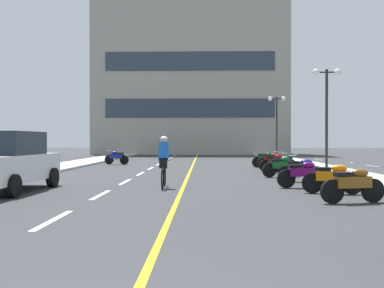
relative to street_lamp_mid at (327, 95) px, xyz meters
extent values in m
plane|color=#2D3033|center=(-7.29, 0.33, -3.87)|extent=(140.00, 140.00, 0.00)
cube|color=#A8A8A3|center=(-14.49, 3.33, -3.81)|extent=(2.40, 72.00, 0.12)
cube|color=#A8A8A3|center=(-0.09, 3.33, -3.81)|extent=(2.40, 72.00, 0.12)
cube|color=silver|center=(-9.29, -14.67, -3.87)|extent=(0.14, 2.20, 0.01)
cube|color=silver|center=(-9.29, -10.67, -3.87)|extent=(0.14, 2.20, 0.01)
cube|color=silver|center=(-9.29, -6.67, -3.87)|extent=(0.14, 2.20, 0.01)
cube|color=silver|center=(-9.29, -2.67, -3.87)|extent=(0.14, 2.20, 0.01)
cube|color=silver|center=(-9.29, 1.33, -3.87)|extent=(0.14, 2.20, 0.01)
cube|color=silver|center=(-9.29, 5.33, -3.87)|extent=(0.14, 2.20, 0.01)
cube|color=silver|center=(-9.29, 9.33, -3.87)|extent=(0.14, 2.20, 0.01)
cube|color=silver|center=(-9.29, 13.33, -3.87)|extent=(0.14, 2.20, 0.01)
cube|color=silver|center=(-9.29, 17.33, -3.87)|extent=(0.14, 2.20, 0.01)
cube|color=silver|center=(-9.29, 21.33, -3.87)|extent=(0.14, 2.20, 0.01)
cube|color=silver|center=(-9.29, 25.33, -3.87)|extent=(0.14, 2.20, 0.01)
cube|color=gold|center=(-7.04, 3.33, -3.87)|extent=(0.12, 66.00, 0.01)
cube|color=#9E998E|center=(-7.85, 27.88, 4.46)|extent=(21.49, 7.11, 16.67)
cube|color=#2D3847|center=(-7.85, 24.28, 1.13)|extent=(18.06, 0.10, 2.00)
cube|color=#2D3847|center=(-7.85, 24.28, 6.13)|extent=(18.06, 0.10, 2.00)
cylinder|color=black|center=(0.00, 0.00, -1.20)|extent=(0.14, 0.14, 5.10)
cylinder|color=black|center=(0.00, 0.00, 1.20)|extent=(1.10, 0.08, 0.08)
sphere|color=white|center=(-0.55, 0.00, 1.20)|extent=(0.36, 0.36, 0.36)
sphere|color=white|center=(0.55, 0.00, 1.20)|extent=(0.36, 0.36, 0.36)
cylinder|color=black|center=(-0.26, 14.15, -1.22)|extent=(0.14, 0.14, 5.06)
cylinder|color=black|center=(-0.26, 14.15, 1.16)|extent=(1.10, 0.08, 0.08)
sphere|color=white|center=(-0.81, 14.15, 1.16)|extent=(0.36, 0.36, 0.36)
sphere|color=white|center=(0.29, 14.15, 1.16)|extent=(0.36, 0.36, 0.36)
cylinder|color=black|center=(-13.07, -8.53, -3.55)|extent=(0.25, 0.65, 0.64)
cylinder|color=black|center=(-11.37, -8.60, -3.55)|extent=(0.25, 0.65, 0.64)
cylinder|color=black|center=(-11.49, -11.40, -3.55)|extent=(0.25, 0.65, 0.64)
cube|color=silver|center=(-12.28, -9.97, -3.15)|extent=(1.88, 4.27, 0.80)
cube|color=#1E2833|center=(-12.28, -9.97, -2.40)|extent=(1.65, 2.26, 0.70)
cylinder|color=black|center=(-2.15, -12.04, -3.57)|extent=(0.61, 0.23, 0.60)
cylinder|color=black|center=(-3.22, -12.29, -3.57)|extent=(0.61, 0.23, 0.60)
cube|color=brown|center=(-2.68, -12.16, -3.35)|extent=(0.94, 0.47, 0.28)
ellipsoid|color=brown|center=(-2.49, -12.12, -3.13)|extent=(0.48, 0.33, 0.22)
cube|color=black|center=(-2.93, -12.22, -3.15)|extent=(0.48, 0.33, 0.10)
cylinder|color=silver|center=(-2.15, -12.04, -2.97)|extent=(0.16, 0.59, 0.03)
cylinder|color=black|center=(-2.11, -10.38, -3.57)|extent=(0.61, 0.22, 0.60)
cylinder|color=black|center=(-3.19, -10.14, -3.57)|extent=(0.61, 0.22, 0.60)
cube|color=orange|center=(-2.65, -10.26, -3.35)|extent=(0.94, 0.46, 0.28)
ellipsoid|color=orange|center=(-2.45, -10.30, -3.13)|extent=(0.48, 0.33, 0.22)
cube|color=black|center=(-2.89, -10.21, -3.15)|extent=(0.48, 0.33, 0.10)
cylinder|color=silver|center=(-2.11, -10.38, -2.97)|extent=(0.16, 0.59, 0.03)
cylinder|color=black|center=(-2.60, -8.55, -3.57)|extent=(0.61, 0.19, 0.60)
cylinder|color=black|center=(-3.68, -8.72, -3.57)|extent=(0.61, 0.19, 0.60)
cube|color=#590C59|center=(-3.14, -8.63, -3.35)|extent=(0.93, 0.42, 0.28)
ellipsoid|color=#590C59|center=(-2.94, -8.60, -3.13)|extent=(0.47, 0.31, 0.22)
cube|color=black|center=(-3.39, -8.67, -3.15)|extent=(0.47, 0.31, 0.10)
cylinder|color=silver|center=(-2.60, -8.55, -2.97)|extent=(0.12, 0.60, 0.03)
cylinder|color=black|center=(-2.20, -6.66, -3.57)|extent=(0.61, 0.19, 0.60)
cylinder|color=black|center=(-3.29, -6.49, -3.57)|extent=(0.61, 0.19, 0.60)
cube|color=navy|center=(-2.75, -6.58, -3.35)|extent=(0.93, 0.41, 0.28)
ellipsoid|color=navy|center=(-2.55, -6.61, -3.13)|extent=(0.47, 0.30, 0.22)
cube|color=black|center=(-2.99, -6.54, -3.15)|extent=(0.47, 0.30, 0.10)
cylinder|color=silver|center=(-2.20, -6.66, -2.97)|extent=(0.12, 0.60, 0.03)
cylinder|color=black|center=(-2.60, -4.25, -3.57)|extent=(0.60, 0.29, 0.60)
cylinder|color=black|center=(-3.63, -4.61, -3.57)|extent=(0.60, 0.29, 0.60)
cube|color=#0C4C19|center=(-3.11, -4.43, -3.35)|extent=(0.94, 0.56, 0.28)
ellipsoid|color=#0C4C19|center=(-2.93, -4.37, -3.13)|extent=(0.49, 0.37, 0.22)
cube|color=black|center=(-3.35, -4.51, -3.15)|extent=(0.49, 0.37, 0.10)
cylinder|color=silver|center=(-2.60, -4.25, -2.97)|extent=(0.23, 0.58, 0.03)
cylinder|color=black|center=(-2.10, -2.46, -3.57)|extent=(0.61, 0.19, 0.60)
cylinder|color=black|center=(-3.19, -2.62, -3.57)|extent=(0.61, 0.19, 0.60)
cube|color=black|center=(-2.64, -2.54, -3.35)|extent=(0.93, 0.41, 0.28)
ellipsoid|color=black|center=(-2.44, -2.51, -3.13)|extent=(0.47, 0.30, 0.22)
cube|color=black|center=(-2.89, -2.58, -3.15)|extent=(0.47, 0.30, 0.10)
cylinder|color=silver|center=(-2.10, -2.46, -2.97)|extent=(0.12, 0.60, 0.03)
cylinder|color=black|center=(-2.30, -0.82, -3.57)|extent=(0.60, 0.29, 0.60)
cylinder|color=black|center=(-3.34, -1.18, -3.57)|extent=(0.60, 0.29, 0.60)
cube|color=maroon|center=(-2.82, -1.00, -3.35)|extent=(0.94, 0.55, 0.28)
ellipsoid|color=maroon|center=(-2.63, -0.93, -3.13)|extent=(0.49, 0.37, 0.22)
cube|color=black|center=(-3.05, -1.08, -3.15)|extent=(0.49, 0.37, 0.10)
cylinder|color=silver|center=(-2.30, -0.82, -2.97)|extent=(0.22, 0.58, 0.03)
cylinder|color=black|center=(-2.14, 1.33, -3.57)|extent=(0.60, 0.28, 0.60)
cylinder|color=black|center=(-3.19, 1.00, -3.57)|extent=(0.60, 0.28, 0.60)
cube|color=maroon|center=(-2.66, 1.16, -3.35)|extent=(0.94, 0.54, 0.28)
ellipsoid|color=maroon|center=(-2.47, 1.22, -3.13)|extent=(0.49, 0.36, 0.22)
cube|color=black|center=(-2.90, 1.09, -3.15)|extent=(0.49, 0.36, 0.10)
cylinder|color=silver|center=(-2.14, 1.33, -2.97)|extent=(0.21, 0.58, 0.03)
cylinder|color=black|center=(-2.23, 2.72, -3.57)|extent=(0.61, 0.25, 0.60)
cylinder|color=black|center=(-3.29, 2.44, -3.57)|extent=(0.61, 0.25, 0.60)
cube|color=#0C4C19|center=(-2.76, 2.58, -3.35)|extent=(0.94, 0.50, 0.28)
ellipsoid|color=#0C4C19|center=(-2.57, 2.63, -3.13)|extent=(0.49, 0.34, 0.22)
cube|color=black|center=(-3.00, 2.52, -3.15)|extent=(0.49, 0.34, 0.10)
cylinder|color=silver|center=(-2.23, 2.72, -2.97)|extent=(0.18, 0.59, 0.03)
cylinder|color=black|center=(-12.49, 5.44, -3.57)|extent=(0.60, 0.28, 0.60)
cylinder|color=black|center=(-11.44, 5.10, -3.57)|extent=(0.60, 0.28, 0.60)
cube|color=navy|center=(-11.96, 5.27, -3.35)|extent=(0.94, 0.54, 0.28)
ellipsoid|color=navy|center=(-12.15, 5.33, -3.13)|extent=(0.49, 0.36, 0.22)
cube|color=black|center=(-11.72, 5.19, -3.15)|extent=(0.49, 0.36, 0.10)
cylinder|color=silver|center=(-12.49, 5.44, -2.97)|extent=(0.21, 0.58, 0.03)
torus|color=black|center=(-7.68, -8.22, -3.53)|extent=(0.05, 0.72, 0.72)
torus|color=black|center=(-7.66, -9.27, -3.53)|extent=(0.05, 0.72, 0.72)
cylinder|color=red|center=(-7.67, -8.77, -3.23)|extent=(0.06, 0.95, 0.04)
cube|color=black|center=(-7.67, -8.92, -3.01)|extent=(0.10, 0.20, 0.06)
cylinder|color=red|center=(-7.68, -8.32, -2.98)|extent=(0.42, 0.04, 0.03)
cube|color=black|center=(-7.67, -8.87, -3.08)|extent=(0.25, 0.36, 0.28)
cube|color=blue|center=(-7.67, -8.72, -2.68)|extent=(0.33, 0.46, 0.61)
sphere|color=tan|center=(-7.67, -8.59, -2.33)|extent=(0.20, 0.20, 0.20)
ellipsoid|color=white|center=(-7.67, -8.59, -2.26)|extent=(0.24, 0.26, 0.16)
camera|label=1|loc=(-6.37, -23.27, -2.32)|focal=41.80mm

